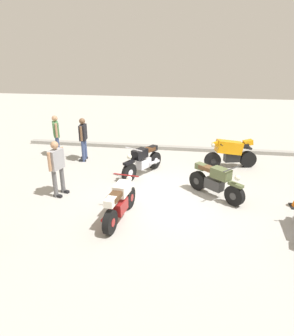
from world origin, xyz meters
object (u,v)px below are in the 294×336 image
Objects in this scene: motorcycle_cream_vintage at (120,203)px; motorcycle_olive_vintage at (216,182)px; person_in_black_shirt at (83,137)px; motorcycle_orange_sportbike at (231,152)px; motorcycle_black_cruiser at (143,161)px; person_in_green_shirt at (56,133)px; person_in_gray_shirt at (57,165)px.

motorcycle_cream_vintage is 1.24× the size of motorcycle_olive_vintage.
motorcycle_cream_vintage is 1.16× the size of person_in_black_shirt.
motorcycle_cream_vintage is at bearing 38.75° from motorcycle_orange_sportbike.
person_in_green_shirt reaches higher than motorcycle_black_cruiser.
person_in_black_shirt reaches higher than motorcycle_black_cruiser.
motorcycle_black_cruiser is 2.81m from person_in_black_shirt.
motorcycle_black_cruiser is 1.12× the size of person_in_black_shirt.
person_in_green_shirt is at bearing -82.58° from motorcycle_black_cruiser.
person_in_gray_shirt is (-4.65, -0.58, 0.48)m from motorcycle_olive_vintage.
person_in_black_shirt is at bearing 38.21° from motorcycle_cream_vintage.
motorcycle_cream_vintage is 4.88m from person_in_black_shirt.
person_in_gray_shirt is at bearing 89.04° from person_in_black_shirt.
motorcycle_olive_vintage is at bearing -47.79° from motorcycle_cream_vintage.
person_in_gray_shirt reaches higher than motorcycle_olive_vintage.
motorcycle_black_cruiser is at bearing -168.15° from motorcycle_olive_vintage.
motorcycle_black_cruiser is at bearing 6.29° from motorcycle_cream_vintage.
motorcycle_olive_vintage is 0.93× the size of person_in_green_shirt.
motorcycle_cream_vintage is 5.30m from motorcycle_orange_sportbike.
person_in_black_shirt is (-4.95, 2.48, 0.48)m from motorcycle_olive_vintage.
motorcycle_olive_vintage is 4.71m from person_in_gray_shirt.
person_in_green_shirt reaches higher than motorcycle_orange_sportbike.
person_in_black_shirt is (-5.62, -0.06, 0.37)m from motorcycle_orange_sportbike.
motorcycle_orange_sportbike is at bearing -31.06° from person_in_green_shirt.
motorcycle_black_cruiser is 2.99m from person_in_gray_shirt.
person_in_green_shirt reaches higher than motorcycle_olive_vintage.
motorcycle_orange_sportbike is at bearing 174.06° from person_in_black_shirt.
person_in_gray_shirt reaches higher than person_in_green_shirt.
person_in_green_shirt is (-3.78, 1.44, 0.44)m from motorcycle_black_cruiser.
person_in_black_shirt is (-2.54, 1.13, 0.44)m from motorcycle_black_cruiser.
motorcycle_orange_sportbike is 1.02× the size of motorcycle_black_cruiser.
person_in_gray_shirt is 3.08m from person_in_black_shirt.
motorcycle_orange_sportbike reaches higher than motorcycle_cream_vintage.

